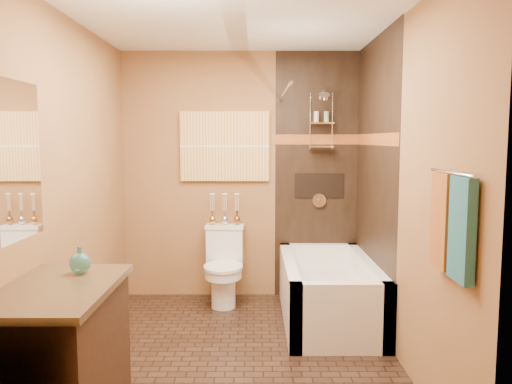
{
  "coord_description": "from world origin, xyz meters",
  "views": [
    {
      "loc": [
        0.14,
        -3.59,
        1.62
      ],
      "look_at": [
        0.15,
        0.4,
        1.2
      ],
      "focal_mm": 35.0,
      "sensor_mm": 36.0,
      "label": 1
    }
  ],
  "objects_px": {
    "vanity": "(58,361)",
    "bathtub": "(328,296)",
    "toilet": "(224,265)",
    "sunset_painting": "(225,146)"
  },
  "relations": [
    {
      "from": "vanity",
      "to": "sunset_painting",
      "type": "bearing_deg",
      "value": 73.0
    },
    {
      "from": "sunset_painting",
      "to": "bathtub",
      "type": "xyz_separation_m",
      "value": [
        0.96,
        -0.73,
        -1.33
      ]
    },
    {
      "from": "vanity",
      "to": "bathtub",
      "type": "bearing_deg",
      "value": 45.53
    },
    {
      "from": "vanity",
      "to": "toilet",
      "type": "bearing_deg",
      "value": 71.16
    },
    {
      "from": "bathtub",
      "to": "toilet",
      "type": "height_order",
      "value": "toilet"
    },
    {
      "from": "toilet",
      "to": "sunset_painting",
      "type": "bearing_deg",
      "value": 93.0
    },
    {
      "from": "bathtub",
      "to": "toilet",
      "type": "distance_m",
      "value": 1.08
    },
    {
      "from": "sunset_painting",
      "to": "vanity",
      "type": "height_order",
      "value": "sunset_painting"
    },
    {
      "from": "bathtub",
      "to": "vanity",
      "type": "height_order",
      "value": "vanity"
    },
    {
      "from": "sunset_painting",
      "to": "vanity",
      "type": "distance_m",
      "value": 2.82
    }
  ]
}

